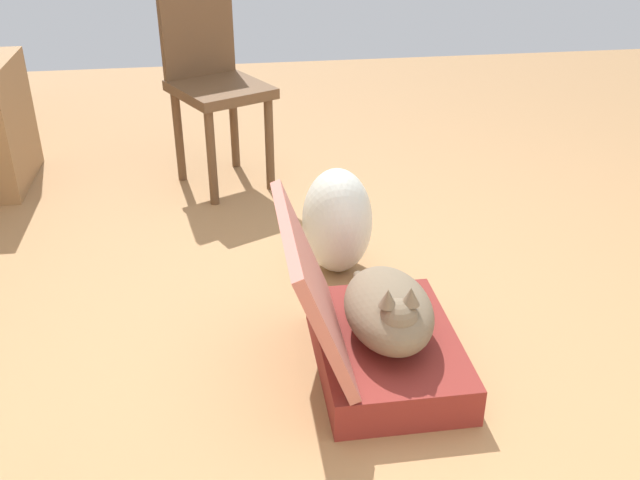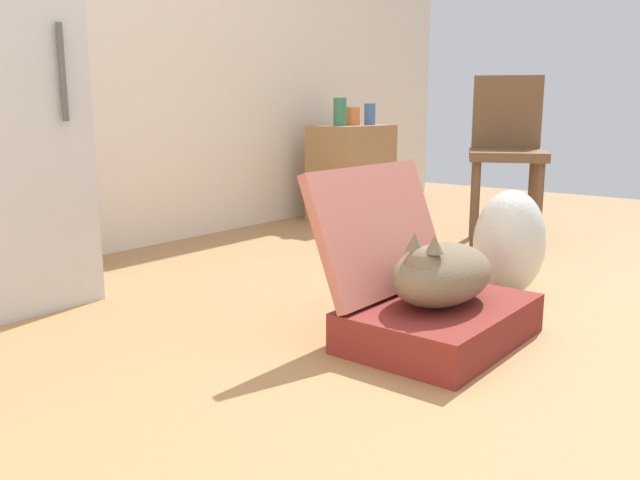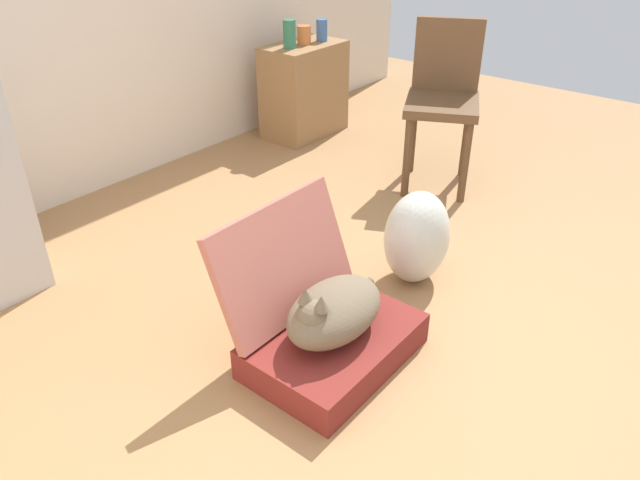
{
  "view_description": "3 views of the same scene",
  "coord_description": "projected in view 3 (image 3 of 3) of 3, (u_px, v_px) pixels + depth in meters",
  "views": [
    {
      "loc": [
        -2.1,
        0.68,
        1.52
      ],
      "look_at": [
        -0.09,
        0.39,
        0.43
      ],
      "focal_mm": 40.38,
      "sensor_mm": 36.0,
      "label": 1
    },
    {
      "loc": [
        -2.1,
        -0.81,
        0.77
      ],
      "look_at": [
        -0.28,
        0.64,
        0.3
      ],
      "focal_mm": 37.09,
      "sensor_mm": 36.0,
      "label": 2
    },
    {
      "loc": [
        -1.64,
        -0.89,
        1.6
      ],
      "look_at": [
        -0.11,
        0.34,
        0.42
      ],
      "focal_mm": 33.89,
      "sensor_mm": 36.0,
      "label": 3
    }
  ],
  "objects": [
    {
      "name": "suitcase_lid",
      "position": [
        284.0,
        261.0,
        2.3
      ],
      "size": [
        0.65,
        0.2,
        0.44
      ],
      "primitive_type": "cube",
      "rotation": [
        1.21,
        0.0,
        0.0
      ],
      "color": "#B26356",
      "rests_on": "suitcase_base"
    },
    {
      "name": "chair",
      "position": [
        443.0,
        97.0,
        3.47
      ],
      "size": [
        0.59,
        0.57,
        0.94
      ],
      "rotation": [
        0.0,
        0.0,
        -1.11
      ],
      "color": "brown",
      "rests_on": "ground"
    },
    {
      "name": "vase_round",
      "position": [
        304.0,
        35.0,
        4.08
      ],
      "size": [
        0.09,
        0.09,
        0.12
      ],
      "primitive_type": "cylinder",
      "color": "#CC6B38",
      "rests_on": "side_table"
    },
    {
      "name": "side_table",
      "position": [
        304.0,
        90.0,
        4.28
      ],
      "size": [
        0.59,
        0.35,
        0.64
      ],
      "primitive_type": "cube",
      "color": "olive",
      "rests_on": "ground"
    },
    {
      "name": "suitcase_base",
      "position": [
        334.0,
        346.0,
        2.31
      ],
      "size": [
        0.65,
        0.45,
        0.13
      ],
      "primitive_type": "cube",
      "color": "maroon",
      "rests_on": "ground"
    },
    {
      "name": "vase_tall",
      "position": [
        289.0,
        34.0,
        3.97
      ],
      "size": [
        0.09,
        0.09,
        0.18
      ],
      "primitive_type": "cylinder",
      "color": "#2D7051",
      "rests_on": "side_table"
    },
    {
      "name": "ground_plane",
      "position": [
        404.0,
        349.0,
        2.39
      ],
      "size": [
        7.68,
        7.68,
        0.0
      ],
      "primitive_type": "plane",
      "color": "#9E7247",
      "rests_on": "ground"
    },
    {
      "name": "cat",
      "position": [
        333.0,
        311.0,
        2.22
      ],
      "size": [
        0.52,
        0.28,
        0.25
      ],
      "color": "brown",
      "rests_on": "suitcase_base"
    },
    {
      "name": "vase_short",
      "position": [
        322.0,
        30.0,
        4.16
      ],
      "size": [
        0.08,
        0.08,
        0.15
      ],
      "primitive_type": "cylinder",
      "color": "#38609E",
      "rests_on": "side_table"
    },
    {
      "name": "plastic_bag_white",
      "position": [
        417.0,
        237.0,
        2.71
      ],
      "size": [
        0.33,
        0.28,
        0.44
      ],
      "primitive_type": "ellipsoid",
      "color": "silver",
      "rests_on": "ground"
    }
  ]
}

